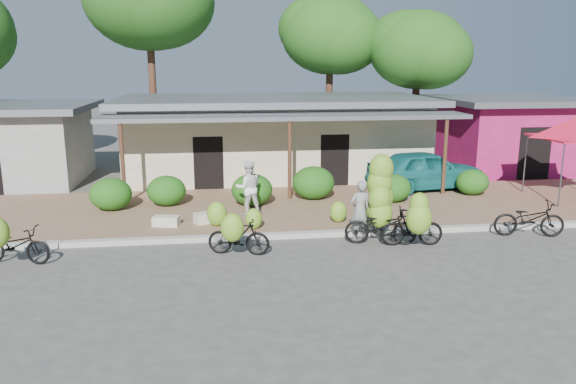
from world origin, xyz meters
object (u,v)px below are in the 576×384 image
bike_left (237,235)px  bike_right (414,223)px  bike_center (380,208)px  bike_far_right (529,219)px  tree_center_right (326,33)px  red_canopy (576,127)px  vendor (360,210)px  sack_far (166,221)px  teal_van (425,170)px  bystander (248,188)px  sack_near (209,217)px  bike_far_left (11,243)px  tree_near_right (414,48)px

bike_left → bike_right: (4.60, 0.05, 0.11)m
bike_center → bike_far_right: bearing=-79.0°
tree_center_right → bike_left: 17.78m
red_canopy → vendor: (-8.41, -3.31, -1.78)m
bike_center → tree_center_right: bearing=7.1°
tree_center_right → sack_far: (-7.33, -13.36, -6.01)m
tree_center_right → teal_van: tree_center_right is taller
bike_left → bike_far_right: bearing=-70.6°
tree_center_right → vendor: tree_center_right is taller
vendor → bystander: bearing=-55.1°
bike_far_right → sack_near: size_ratio=2.37×
bike_far_left → bike_far_right: bearing=-73.6°
red_canopy → bike_far_right: bearing=-135.0°
red_canopy → bike_right: red_canopy is taller
bike_far_right → teal_van: 5.71m
sack_near → bike_far_left: bearing=-149.7°
bike_far_left → bike_left: 5.39m
vendor → bystander: bystander is taller
bystander → teal_van: 7.29m
bike_left → bike_right: 4.60m
tree_near_right → red_canopy: size_ratio=2.09×
bike_far_right → bike_right: bearing=111.7°
tree_near_right → sack_far: size_ratio=9.73×
tree_near_right → bike_right: bearing=-108.9°
tree_center_right → teal_van: size_ratio=1.87×
bike_center → sack_near: bike_center is taller
red_canopy → teal_van: size_ratio=0.80×
bike_right → tree_center_right: bearing=2.7°
teal_van → bike_left: bearing=121.5°
bike_right → teal_van: teal_van is taller
tree_near_right → bike_left: size_ratio=4.43×
red_canopy → bike_far_left: size_ratio=1.88×
tree_center_right → bike_center: tree_center_right is taller
teal_van → red_canopy: bearing=-122.9°
tree_center_right → bike_far_left: bearing=-124.1°
vendor → bike_right: bearing=130.3°
bike_far_right → vendor: size_ratio=1.20×
red_canopy → bike_far_left: 17.80m
bike_center → bike_far_right: (4.26, -0.12, -0.43)m
red_canopy → sack_near: bearing=-173.4°
bike_right → bike_far_left: bearing=95.2°
sack_near → sack_far: bearing=-170.4°
bike_left → teal_van: 9.60m
bike_far_left → red_canopy: bearing=-62.2°
bystander → bike_far_right: bearing=153.4°
tree_center_right → bike_right: size_ratio=4.79×
bike_far_right → bike_center: bearing=100.9°
bike_far_left → bike_far_right: (13.54, 0.53, -0.06)m
tree_center_right → bike_center: bearing=-95.5°
tree_near_right → bike_center: (-5.48, -13.23, -4.54)m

